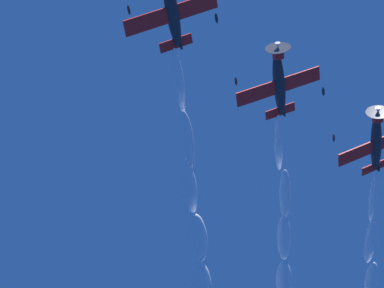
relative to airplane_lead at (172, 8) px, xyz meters
The scene contains 3 objects.
airplane_lead is the anchor object (origin of this frame).
airplane_left_wingman 14.24m from the airplane_lead, 153.44° to the left, with size 8.62×9.06×4.51m.
airplane_right_wingman 27.88m from the airplane_lead, 151.00° to the left, with size 8.66×8.88×4.53m.
Camera 1 is at (36.75, 20.33, 2.13)m, focal length 68.48 mm.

